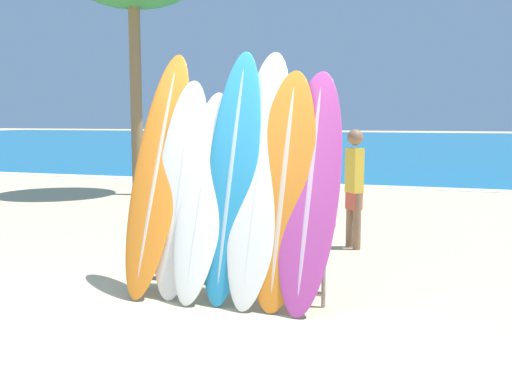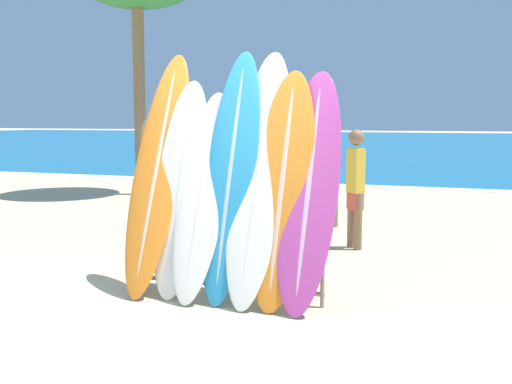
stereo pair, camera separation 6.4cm
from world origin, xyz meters
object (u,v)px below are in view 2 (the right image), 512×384
Objects in this scene: surfboard_rack at (228,248)px; surfboard_slot_6 at (309,188)px; surfboard_slot_0 at (158,170)px; surfboard_slot_5 at (282,186)px; person_mid_beach at (330,174)px; surfboard_slot_3 at (231,174)px; person_near_water at (355,184)px; surfboard_slot_2 at (202,194)px; surfboard_slot_4 at (259,174)px; surfboard_slot_1 at (181,187)px.

surfboard_rack is 0.87× the size of surfboard_slot_6.
surfboard_rack is 0.79× the size of surfboard_slot_0.
surfboard_slot_5 is 4.02m from person_mid_beach.
surfboard_slot_3 reaches higher than person_near_water.
surfboard_slot_4 reaches higher than surfboard_slot_2.
surfboard_slot_1 is at bearing -71.03° from person_near_water.
surfboard_slot_2 is 0.79m from surfboard_slot_5.
surfboard_slot_6 is 4.04m from person_mid_beach.
surfboard_slot_0 is at bearing 170.70° from surfboard_slot_2.
surfboard_slot_4 reaches higher than surfboard_slot_6.
surfboard_slot_4 is at bearing 5.21° from surfboard_slot_1.
surfboard_slot_6 is at bearing -4.23° from surfboard_slot_4.
surfboard_slot_3 is (0.27, 0.07, 0.20)m from surfboard_slot_2.
surfboard_slot_6 reaches higher than person_mid_beach.
surfboard_slot_2 is 0.58m from surfboard_slot_4.
surfboard_slot_4 is 2.55m from person_near_water.
surfboard_rack is at bearing -174.54° from surfboard_slot_5.
surfboard_slot_0 is at bearing 173.36° from surfboard_rack.
surfboard_slot_5 is (0.24, -0.04, -0.10)m from surfboard_slot_4.
surfboard_slot_0 is 1.00× the size of surfboard_slot_3.
person_mid_beach is at bearing 77.33° from surfboard_slot_0.
surfboard_slot_1 is 0.96× the size of surfboard_slot_6.
surfboard_rack is 0.75m from surfboard_slot_1.
surfboard_rack is 0.76m from surfboard_slot_4.
surfboard_slot_1 is 2.85m from person_near_water.
surfboard_slot_1 is at bearing -13.60° from surfboard_slot_0.
surfboard_slot_6 is (1.55, -0.03, -0.11)m from surfboard_slot_0.
surfboard_rack is 1.06m from surfboard_slot_0.
surfboard_slot_6 reaches higher than surfboard_slot_2.
surfboard_slot_2 reaches higher than person_near_water.
surfboard_slot_1 is 0.88× the size of surfboard_slot_4.
person_near_water is (1.54, 2.48, -0.34)m from surfboard_slot_0.
person_mid_beach is (-0.67, 3.98, -0.25)m from surfboard_slot_6.
surfboard_slot_0 is 0.33m from surfboard_slot_1.
surfboard_slot_4 is 0.51m from surfboard_slot_6.
person_mid_beach is (0.10, 3.96, -0.35)m from surfboard_slot_3.
surfboard_slot_5 is at bearing 83.19° from person_mid_beach.
surfboard_slot_3 is 0.27m from surfboard_slot_4.
surfboard_slot_0 is 1.06m from surfboard_slot_4.
person_near_water is (1.02, 2.57, -0.13)m from surfboard_slot_2.
surfboard_slot_1 is 1.06× the size of surfboard_slot_2.
surfboard_slot_1 is 1.02m from surfboard_slot_5.
person_mid_beach is at bearing 99.51° from surfboard_slot_6.
surfboard_slot_6 is at bearing 1.54° from surfboard_slot_1.
surfboard_slot_0 is 1.01× the size of surfboard_slot_4.
surfboard_slot_1 is at bearing 177.38° from surfboard_rack.
surfboard_rack is 1.20× the size of person_near_water.
surfboard_slot_1 reaches higher than person_near_water.
surfboard_rack is 0.79m from surfboard_slot_5.
surfboard_slot_1 is 0.79m from surfboard_slot_4.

